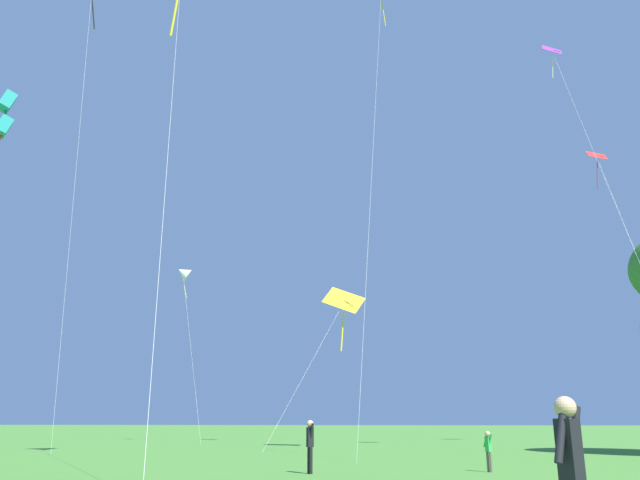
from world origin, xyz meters
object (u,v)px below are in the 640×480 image
object	(u,v)px
kite_red_high	(601,169)
person_far_back	(571,463)
person_child_small	(488,447)
person_in_red_shirt	(310,441)
kite_white_distant	(183,273)
kite_black_large	(381,16)
kite_teal_box	(4,118)
kite_yellow_diamond	(343,309)
kite_purple_streamer	(559,70)

from	to	relation	value
kite_red_high	person_far_back	size ratio (longest dim) A/B	11.48
person_far_back	person_child_small	size ratio (longest dim) A/B	1.49
person_far_back	person_in_red_shirt	bearing A→B (deg)	111.21
kite_white_distant	kite_black_large	world-z (taller)	kite_black_large
kite_white_distant	kite_teal_box	bearing A→B (deg)	-77.50
kite_teal_box	kite_yellow_diamond	bearing A→B (deg)	76.14
kite_black_large	kite_red_high	bearing A→B (deg)	30.05
kite_teal_box	kite_purple_streamer	world-z (taller)	kite_purple_streamer
kite_white_distant	kite_teal_box	size ratio (longest dim) A/B	1.43
kite_yellow_diamond	kite_red_high	bearing A→B (deg)	21.93
person_in_red_shirt	person_far_back	world-z (taller)	person_far_back
kite_white_distant	kite_black_large	distance (m)	23.75
kite_teal_box	person_child_small	size ratio (longest dim) A/B	7.72
person_far_back	kite_white_distant	bearing A→B (deg)	115.90
person_far_back	person_child_small	distance (m)	13.26
kite_purple_streamer	person_child_small	distance (m)	24.81
kite_red_high	person_in_red_shirt	bearing A→B (deg)	-125.35
kite_black_large	person_in_red_shirt	bearing A→B (deg)	-97.98
kite_white_distant	kite_yellow_diamond	world-z (taller)	kite_white_distant
kite_white_distant	kite_purple_streamer	bearing A→B (deg)	-24.76
kite_purple_streamer	kite_red_high	distance (m)	11.78
kite_yellow_diamond	person_in_red_shirt	distance (m)	18.57
kite_yellow_diamond	person_in_red_shirt	world-z (taller)	kite_yellow_diamond
kite_purple_streamer	kite_red_high	size ratio (longest dim) A/B	1.14
person_in_red_shirt	kite_black_large	bearing A→B (deg)	82.02
kite_red_high	person_in_red_shirt	world-z (taller)	kite_red_high
kite_red_high	person_far_back	bearing A→B (deg)	-109.29
kite_white_distant	kite_yellow_diamond	bearing A→B (deg)	-33.77
person_in_red_shirt	kite_purple_streamer	bearing A→B (deg)	48.58
kite_white_distant	person_far_back	world-z (taller)	kite_white_distant
kite_white_distant	kite_red_high	distance (m)	31.81
kite_white_distant	person_in_red_shirt	size ratio (longest dim) A/B	8.66
kite_yellow_diamond	kite_red_high	world-z (taller)	kite_red_high
kite_black_large	person_in_red_shirt	distance (m)	30.22
kite_red_high	person_far_back	world-z (taller)	kite_red_high
kite_purple_streamer	person_far_back	size ratio (longest dim) A/B	13.03
kite_black_large	person_child_small	world-z (taller)	kite_black_large
kite_teal_box	person_child_small	xyz separation A→B (m)	(11.87, 8.13, -7.82)
kite_black_large	kite_purple_streamer	distance (m)	11.79
kite_purple_streamer	person_far_back	bearing A→B (deg)	-106.61
kite_yellow_diamond	person_child_small	world-z (taller)	kite_yellow_diamond
kite_teal_box	kite_yellow_diamond	world-z (taller)	kite_yellow_diamond
kite_black_large	kite_teal_box	bearing A→B (deg)	-111.22
kite_purple_streamer	person_far_back	distance (m)	33.50
kite_yellow_diamond	kite_black_large	xyz separation A→B (m)	(2.80, -1.53, 18.81)
kite_teal_box	kite_purple_streamer	size ratio (longest dim) A/B	0.40
kite_white_distant	kite_yellow_diamond	distance (m)	16.55
kite_white_distant	person_far_back	size ratio (longest dim) A/B	7.40
kite_red_high	kite_teal_box	bearing A→B (deg)	-127.38
kite_purple_streamer	kite_red_high	bearing A→B (deg)	64.45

